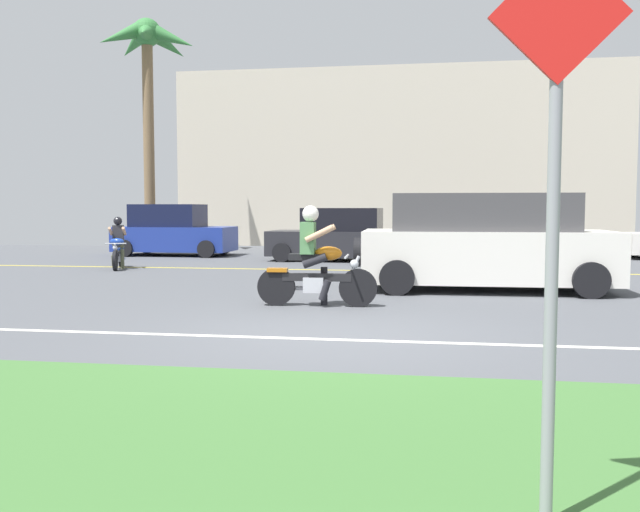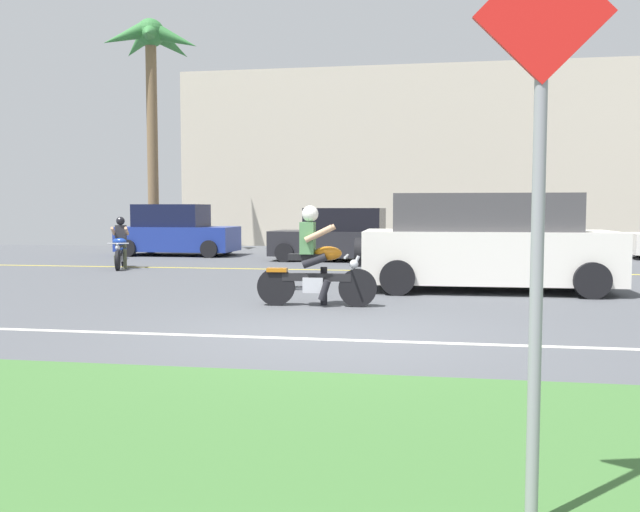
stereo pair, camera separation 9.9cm
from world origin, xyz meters
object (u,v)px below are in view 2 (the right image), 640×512
object	(u,v)px
parked_car_0	(176,232)
palm_tree_0	(152,57)
parked_car_1	(340,236)
motorcyclist_distant	(121,247)
motorcyclist	(316,264)
street_sign	(539,187)
suv_nearby	(485,243)
parked_car_2	(513,238)

from	to	relation	value
parked_car_0	palm_tree_0	bearing A→B (deg)	127.61
parked_car_1	motorcyclist_distant	size ratio (longest dim) A/B	2.56
motorcyclist	palm_tree_0	distance (m)	16.68
street_sign	suv_nearby	bearing A→B (deg)	86.79
parked_car_2	street_sign	world-z (taller)	street_sign
parked_car_0	motorcyclist_distant	bearing A→B (deg)	-85.23
palm_tree_0	street_sign	bearing A→B (deg)	-62.43
motorcyclist	parked_car_0	bearing A→B (deg)	121.45
suv_nearby	street_sign	world-z (taller)	street_sign
parked_car_2	motorcyclist	bearing A→B (deg)	-112.38
motorcyclist	street_sign	distance (m)	7.71
palm_tree_0	parked_car_2	bearing A→B (deg)	-11.43
motorcyclist	palm_tree_0	size ratio (longest dim) A/B	0.23
motorcyclist	street_sign	xyz separation A→B (m)	(2.29, -7.29, 0.98)
palm_tree_0	motorcyclist_distant	bearing A→B (deg)	-73.37
street_sign	palm_tree_0	bearing A→B (deg)	117.57
parked_car_0	parked_car_1	bearing A→B (deg)	-13.38
suv_nearby	palm_tree_0	distance (m)	16.44
suv_nearby	parked_car_1	distance (m)	7.74
parked_car_0	parked_car_2	xyz separation A→B (m)	(10.86, -0.30, -0.12)
motorcyclist	street_sign	bearing A→B (deg)	-72.58
parked_car_1	parked_car_2	bearing A→B (deg)	11.51
suv_nearby	palm_tree_0	bearing A→B (deg)	137.00
suv_nearby	motorcyclist	bearing A→B (deg)	-137.67
motorcyclist_distant	street_sign	world-z (taller)	street_sign
parked_car_0	parked_car_1	size ratio (longest dim) A/B	0.96
palm_tree_0	motorcyclist_distant	world-z (taller)	palm_tree_0
parked_car_1	palm_tree_0	world-z (taller)	palm_tree_0
parked_car_2	palm_tree_0	xyz separation A→B (m)	(-12.59, 2.55, 6.43)
suv_nearby	palm_tree_0	size ratio (longest dim) A/B	0.58
motorcyclist	motorcyclist_distant	size ratio (longest dim) A/B	1.24
motorcyclist	suv_nearby	world-z (taller)	suv_nearby
parked_car_1	parked_car_2	distance (m)	5.28
motorcyclist_distant	parked_car_0	bearing A→B (deg)	94.77
suv_nearby	motorcyclist_distant	bearing A→B (deg)	160.30
suv_nearby	motorcyclist_distant	xyz separation A→B (m)	(-9.00, 3.22, -0.33)
parked_car_0	parked_car_1	world-z (taller)	parked_car_0
parked_car_2	street_sign	xyz separation A→B (m)	(-2.01, -17.72, 0.99)
street_sign	motorcyclist	bearing A→B (deg)	107.42
street_sign	parked_car_2	bearing A→B (deg)	83.54
parked_car_2	parked_car_0	bearing A→B (deg)	178.42
motorcyclist	parked_car_2	bearing A→B (deg)	67.62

